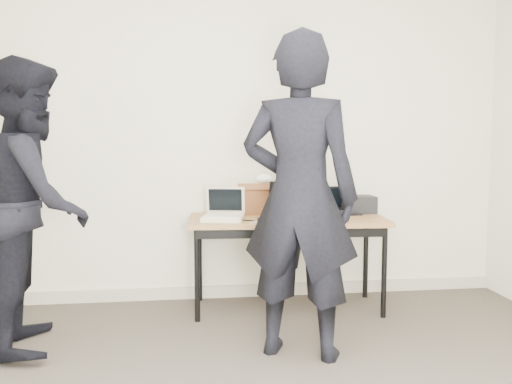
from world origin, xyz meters
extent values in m
cube|color=beige|center=(0.00, 2.27, 1.35)|extent=(4.50, 0.05, 2.70)
cube|color=olive|center=(0.38, 1.87, 0.70)|extent=(1.54, 0.75, 0.03)
cylinder|color=black|center=(-0.33, 1.65, 0.34)|extent=(0.04, 0.04, 0.68)
cylinder|color=black|center=(1.05, 1.56, 0.34)|extent=(0.04, 0.04, 0.68)
cylinder|color=black|center=(-0.29, 2.18, 0.34)|extent=(0.04, 0.04, 0.68)
cylinder|color=black|center=(1.09, 2.09, 0.34)|extent=(0.04, 0.04, 0.68)
cube|color=black|center=(0.36, 1.59, 0.64)|extent=(1.40, 0.11, 0.06)
cube|color=beige|center=(-0.12, 1.79, 0.74)|extent=(0.34, 0.31, 0.03)
cube|color=beige|center=(-0.13, 1.77, 0.76)|extent=(0.27, 0.19, 0.01)
cube|color=beige|center=(-0.09, 1.93, 0.86)|extent=(0.30, 0.11, 0.21)
cube|color=black|center=(-0.10, 1.93, 0.86)|extent=(0.26, 0.09, 0.17)
cube|color=beige|center=(-0.10, 1.92, 0.75)|extent=(0.27, 0.07, 0.02)
cube|color=black|center=(0.44, 1.79, 0.73)|extent=(0.38, 0.30, 0.02)
cube|color=black|center=(0.44, 1.76, 0.75)|extent=(0.31, 0.18, 0.01)
cube|color=black|center=(0.42, 1.96, 0.87)|extent=(0.37, 0.11, 0.26)
cube|color=#26333F|center=(0.43, 1.95, 0.87)|extent=(0.31, 0.09, 0.21)
cube|color=black|center=(0.43, 1.93, 0.74)|extent=(0.32, 0.05, 0.02)
cube|color=black|center=(0.83, 1.99, 0.73)|extent=(0.31, 0.24, 0.02)
cube|color=black|center=(0.84, 1.97, 0.74)|extent=(0.25, 0.14, 0.01)
cube|color=black|center=(0.82, 2.13, 0.84)|extent=(0.30, 0.10, 0.20)
cube|color=black|center=(0.82, 2.12, 0.84)|extent=(0.26, 0.08, 0.16)
cube|color=black|center=(0.82, 2.10, 0.74)|extent=(0.26, 0.04, 0.01)
cube|color=brown|center=(0.20, 2.09, 0.84)|extent=(0.37, 0.18, 0.24)
cube|color=brown|center=(0.20, 2.03, 0.94)|extent=(0.36, 0.10, 0.07)
cube|color=brown|center=(0.36, 2.08, 0.82)|extent=(0.02, 0.10, 0.02)
ellipsoid|color=white|center=(0.23, 2.09, 1.00)|extent=(0.14, 0.11, 0.08)
cube|color=black|center=(1.01, 2.05, 0.79)|extent=(0.24, 0.21, 0.14)
cube|color=black|center=(0.16, 1.69, 0.73)|extent=(0.08, 0.05, 0.03)
cube|color=black|center=(0.53, 2.10, 0.72)|extent=(0.25, 0.06, 0.01)
cube|color=black|center=(0.68, 1.89, 0.72)|extent=(0.32, 0.12, 0.01)
cube|color=silver|center=(0.17, 1.73, 0.72)|extent=(0.23, 0.17, 0.01)
cube|color=black|center=(-0.04, 1.80, 0.72)|extent=(0.28, 0.19, 0.01)
cube|color=silver|center=(0.40, 1.75, 0.72)|extent=(0.22, 0.13, 0.01)
cube|color=black|center=(0.90, 1.95, 0.72)|extent=(0.13, 0.24, 0.01)
imported|color=black|center=(0.28, 0.95, 0.98)|extent=(0.85, 0.72, 1.97)
imported|color=black|center=(-1.37, 1.36, 0.92)|extent=(0.80, 0.97, 1.84)
cube|color=#AFA491|center=(0.00, 2.23, 0.05)|extent=(4.50, 0.03, 0.10)
camera|label=1|loc=(-0.43, -2.41, 1.38)|focal=40.00mm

